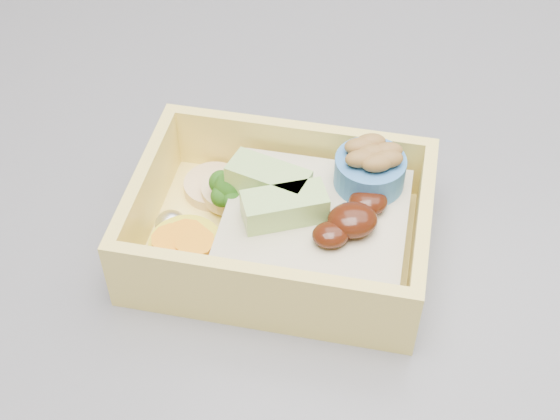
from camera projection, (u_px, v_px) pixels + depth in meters
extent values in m
cube|color=#FFE269|center=(280.00, 243.00, 0.45)|extent=(0.19, 0.17, 0.01)
cube|color=#FFE269|center=(298.00, 150.00, 0.47)|extent=(0.16, 0.06, 0.04)
cube|color=#FFE269|center=(259.00, 293.00, 0.40)|extent=(0.16, 0.06, 0.04)
cube|color=#FFE269|center=(421.00, 236.00, 0.42)|extent=(0.04, 0.10, 0.04)
cube|color=#FFE269|center=(146.00, 196.00, 0.44)|extent=(0.04, 0.10, 0.04)
cube|color=tan|center=(315.00, 230.00, 0.44)|extent=(0.12, 0.12, 0.03)
ellipsoid|color=#371308|center=(353.00, 220.00, 0.41)|extent=(0.03, 0.03, 0.01)
ellipsoid|color=#371308|center=(368.00, 202.00, 0.43)|extent=(0.03, 0.02, 0.01)
ellipsoid|color=#371308|center=(331.00, 235.00, 0.41)|extent=(0.02, 0.02, 0.01)
cube|color=#A4D36E|center=(285.00, 207.00, 0.42)|extent=(0.05, 0.02, 0.02)
cube|color=#A4D36E|center=(269.00, 180.00, 0.43)|extent=(0.05, 0.04, 0.02)
cylinder|color=#7DAC5C|center=(231.00, 207.00, 0.46)|extent=(0.01, 0.01, 0.01)
sphere|color=#245714|center=(230.00, 187.00, 0.44)|extent=(0.02, 0.02, 0.02)
sphere|color=#245714|center=(244.00, 187.00, 0.45)|extent=(0.01, 0.01, 0.01)
sphere|color=#245714|center=(221.00, 182.00, 0.45)|extent=(0.01, 0.01, 0.01)
sphere|color=#245714|center=(232.00, 199.00, 0.44)|extent=(0.01, 0.01, 0.01)
sphere|color=#245714|center=(222.00, 196.00, 0.44)|extent=(0.01, 0.01, 0.01)
sphere|color=#245714|center=(233.00, 181.00, 0.45)|extent=(0.01, 0.01, 0.01)
cylinder|color=yellow|center=(187.00, 252.00, 0.43)|extent=(0.04, 0.04, 0.02)
cylinder|color=orange|center=(186.00, 235.00, 0.42)|extent=(0.02, 0.02, 0.00)
cylinder|color=orange|center=(171.00, 240.00, 0.42)|extent=(0.02, 0.02, 0.00)
cylinder|color=orange|center=(195.00, 243.00, 0.42)|extent=(0.02, 0.02, 0.00)
cylinder|color=tan|center=(214.00, 186.00, 0.47)|extent=(0.04, 0.04, 0.01)
cylinder|color=tan|center=(232.00, 190.00, 0.46)|extent=(0.04, 0.04, 0.01)
ellipsoid|color=white|center=(263.00, 179.00, 0.47)|extent=(0.02, 0.02, 0.02)
ellipsoid|color=white|center=(171.00, 225.00, 0.44)|extent=(0.02, 0.02, 0.02)
cylinder|color=#3673B8|center=(370.00, 171.00, 0.44)|extent=(0.04, 0.04, 0.02)
ellipsoid|color=brown|center=(372.00, 153.00, 0.43)|extent=(0.02, 0.02, 0.01)
ellipsoid|color=brown|center=(387.00, 151.00, 0.43)|extent=(0.02, 0.02, 0.01)
ellipsoid|color=brown|center=(360.00, 146.00, 0.43)|extent=(0.02, 0.02, 0.01)
ellipsoid|color=brown|center=(377.00, 163.00, 0.42)|extent=(0.02, 0.02, 0.01)
ellipsoid|color=brown|center=(361.00, 159.00, 0.42)|extent=(0.02, 0.02, 0.01)
ellipsoid|color=brown|center=(388.00, 159.00, 0.42)|extent=(0.02, 0.02, 0.01)
ellipsoid|color=brown|center=(370.00, 142.00, 0.43)|extent=(0.02, 0.02, 0.01)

